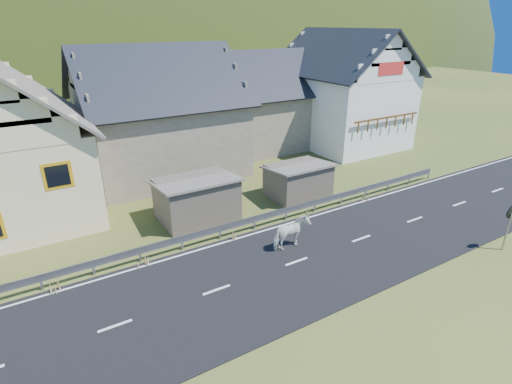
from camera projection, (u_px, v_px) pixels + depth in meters
ground at (297, 262)px, 17.99m from camera, size 160.00×160.00×0.00m
road at (297, 262)px, 17.98m from camera, size 60.00×7.00×0.04m
lane_markings at (297, 261)px, 17.97m from camera, size 60.00×6.60×0.01m
guardrail at (255, 219)px, 20.67m from camera, size 28.10×0.09×0.75m
shed_left at (197, 199)px, 21.72m from camera, size 4.30×3.30×2.40m
shed_right at (298, 181)px, 24.46m from camera, size 3.80×2.90×2.20m
house_cream at (10, 138)px, 20.96m from camera, size 7.80×9.80×8.30m
house_stone_a at (158, 106)px, 27.50m from camera, size 10.80×9.80×8.90m
house_stone_b at (265, 95)px, 33.99m from camera, size 9.80×8.80×8.10m
house_white at (342, 84)px, 34.16m from camera, size 8.80×10.80×9.70m
mountain at (52, 98)px, 169.85m from camera, size 440.00×280.00×260.00m
horse at (291, 233)px, 18.79m from camera, size 1.05×1.93×1.55m
traffic_mirror at (509, 218)px, 18.38m from camera, size 0.64×0.18×2.28m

